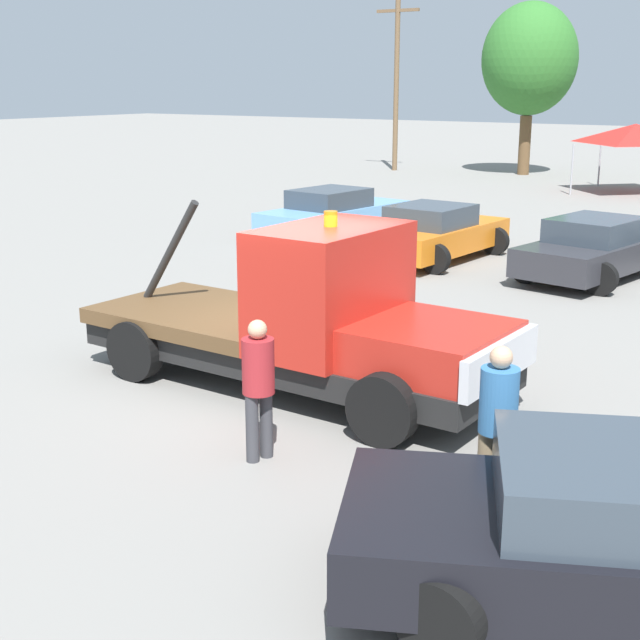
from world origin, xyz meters
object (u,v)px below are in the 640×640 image
(canopy_tent_red, at_px, (635,134))
(utility_pole, at_px, (397,75))
(person_at_hood, at_px, (258,380))
(parked_car_orange, at_px, (434,233))
(tree_right, at_px, (530,60))
(traffic_cone, at_px, (474,344))
(parked_car_charcoal, at_px, (598,248))
(tow_truck, at_px, (313,324))
(parked_car_skyblue, at_px, (334,214))
(person_near_truck, at_px, (498,417))

(canopy_tent_red, height_order, utility_pole, utility_pole)
(person_at_hood, relative_size, parked_car_orange, 0.37)
(utility_pole, bearing_deg, tree_right, 13.48)
(utility_pole, bearing_deg, traffic_cone, -58.94)
(parked_car_orange, relative_size, tree_right, 0.58)
(person_at_hood, xyz_separation_m, parked_car_charcoal, (0.29, 11.84, -0.30))
(traffic_cone, distance_m, utility_pole, 30.73)
(tow_truck, height_order, traffic_cone, tow_truck)
(canopy_tent_red, bearing_deg, parked_car_charcoal, -77.74)
(person_at_hood, xyz_separation_m, traffic_cone, (0.50, 4.84, -0.70))
(tow_truck, bearing_deg, parked_car_skyblue, 123.08)
(tow_truck, relative_size, parked_car_skyblue, 1.28)
(parked_car_skyblue, height_order, parked_car_orange, same)
(parked_car_charcoal, distance_m, canopy_tent_red, 16.49)
(tow_truck, relative_size, tree_right, 0.83)
(parked_car_orange, distance_m, traffic_cone, 8.01)
(parked_car_skyblue, bearing_deg, parked_car_charcoal, -93.05)
(tow_truck, distance_m, person_near_truck, 3.94)
(canopy_tent_red, height_order, tree_right, tree_right)
(parked_car_skyblue, bearing_deg, traffic_cone, -129.98)
(person_at_hood, xyz_separation_m, canopy_tent_red, (-3.20, 27.88, 1.30))
(person_near_truck, height_order, tree_right, tree_right)
(tow_truck, relative_size, utility_pole, 0.76)
(parked_car_orange, bearing_deg, utility_pole, 35.29)
(tree_right, bearing_deg, parked_car_orange, -74.75)
(canopy_tent_red, height_order, traffic_cone, canopy_tent_red)
(tow_truck, relative_size, traffic_cone, 11.56)
(tow_truck, height_order, person_at_hood, tow_truck)
(person_near_truck, relative_size, person_at_hood, 1.04)
(tow_truck, height_order, tree_right, tree_right)
(parked_car_skyblue, relative_size, utility_pole, 0.59)
(parked_car_skyblue, bearing_deg, utility_pole, 30.29)
(parked_car_orange, height_order, tree_right, tree_right)
(person_near_truck, bearing_deg, parked_car_skyblue, -176.36)
(tow_truck, relative_size, person_at_hood, 3.87)
(utility_pole, bearing_deg, person_at_hood, -63.81)
(tow_truck, relative_size, parked_car_charcoal, 1.30)
(tree_right, bearing_deg, utility_pole, -166.52)
(person_near_truck, xyz_separation_m, canopy_tent_red, (-5.91, 27.57, 1.26))
(person_at_hood, relative_size, parked_car_charcoal, 0.34)
(utility_pole, bearing_deg, person_near_truck, -59.65)
(traffic_cone, bearing_deg, canopy_tent_red, 99.11)
(person_at_hood, relative_size, utility_pole, 0.20)
(parked_car_charcoal, bearing_deg, person_at_hood, -171.64)
(parked_car_skyblue, bearing_deg, tow_truck, -142.21)
(traffic_cone, relative_size, utility_pole, 0.07)
(person_at_hood, bearing_deg, canopy_tent_red, -69.20)
(utility_pole, bearing_deg, parked_car_skyblue, -66.23)
(person_near_truck, relative_size, parked_car_skyblue, 0.35)
(person_at_hood, distance_m, traffic_cone, 4.91)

